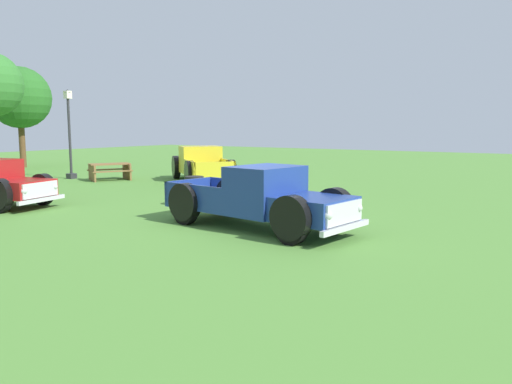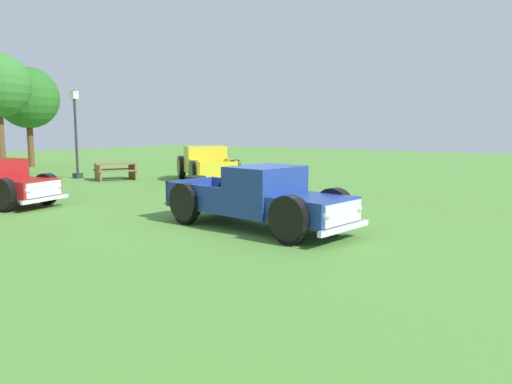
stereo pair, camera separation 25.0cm
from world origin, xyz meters
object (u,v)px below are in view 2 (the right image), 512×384
at_px(lamp_post_far, 76,132).
at_px(oak_tree_west, 28,98).
at_px(pickup_truck_behind_right, 205,164).
at_px(picnic_table, 115,169).
at_px(pickup_truck_foreground, 267,200).
at_px(trash_can, 197,191).

distance_m(lamp_post_far, oak_tree_west, 8.79).
relative_size(pickup_truck_behind_right, picnic_table, 2.28).
height_order(picnic_table, oak_tree_west, oak_tree_west).
bearing_deg(pickup_truck_behind_right, pickup_truck_foreground, -132.44).
xyz_separation_m(pickup_truck_behind_right, picnic_table, (-1.94, 3.85, -0.27)).
bearing_deg(trash_can, lamp_post_far, 72.56).
distance_m(lamp_post_far, trash_can, 11.03).
distance_m(pickup_truck_foreground, oak_tree_west, 23.90).
height_order(pickup_truck_foreground, pickup_truck_behind_right, pickup_truck_behind_right).
bearing_deg(trash_can, picnic_table, 65.26).
bearing_deg(oak_tree_west, pickup_truck_foreground, -109.13).
relative_size(pickup_truck_behind_right, oak_tree_west, 0.86).
distance_m(pickup_truck_foreground, picnic_table, 13.43).
bearing_deg(pickup_truck_behind_right, trash_can, -142.12).
height_order(pickup_truck_behind_right, picnic_table, pickup_truck_behind_right).
xyz_separation_m(pickup_truck_behind_right, oak_tree_west, (0.14, 14.03, 3.43)).
bearing_deg(pickup_truck_foreground, lamp_post_far, 70.31).
height_order(pickup_truck_behind_right, trash_can, pickup_truck_behind_right).
bearing_deg(trash_can, oak_tree_west, 72.26).
xyz_separation_m(pickup_truck_behind_right, lamp_post_far, (-2.52, 5.89, 1.45)).
height_order(pickup_truck_foreground, trash_can, pickup_truck_foreground).
bearing_deg(pickup_truck_behind_right, oak_tree_west, 89.43).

